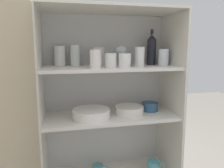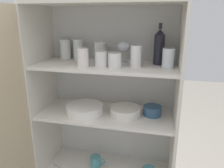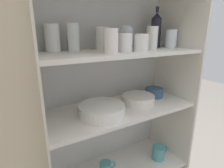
{
  "view_description": "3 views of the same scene",
  "coord_description": "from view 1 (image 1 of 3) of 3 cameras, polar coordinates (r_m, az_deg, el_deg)",
  "views": [
    {
      "loc": [
        -0.32,
        -1.28,
        1.26
      ],
      "look_at": [
        0.01,
        0.18,
        1.0
      ],
      "focal_mm": 35.0,
      "sensor_mm": 36.0,
      "label": 1
    },
    {
      "loc": [
        0.36,
        -1.17,
        1.42
      ],
      "look_at": [
        0.05,
        0.17,
        1.0
      ],
      "focal_mm": 35.0,
      "sensor_mm": 36.0,
      "label": 2
    },
    {
      "loc": [
        -0.54,
        -0.65,
        1.22
      ],
      "look_at": [
        -0.03,
        0.22,
        0.93
      ],
      "focal_mm": 28.0,
      "sensor_mm": 36.0,
      "label": 3
    }
  ],
  "objects": [
    {
      "name": "cupboard_side_left",
      "position": [
        1.56,
        -17.71,
        -9.95
      ],
      "size": [
        0.02,
        0.42,
        1.49
      ],
      "primitive_type": "cube",
      "color": "silver",
      "rests_on": "ground_plane"
    },
    {
      "name": "cupboard_back_panel",
      "position": [
        1.77,
        -1.83,
        -7.14
      ],
      "size": [
        0.95,
        0.02,
        1.49
      ],
      "primitive_type": "cube",
      "color": "silver",
      "rests_on": "ground_plane"
    },
    {
      "name": "mixing_bowl_large",
      "position": [
        1.59,
        4.51,
        -6.69
      ],
      "size": [
        0.21,
        0.21,
        0.06
      ],
      "color": "silver",
      "rests_on": "shelf_board_middle"
    },
    {
      "name": "cupboard_side_right",
      "position": [
        1.74,
        14.87,
        -7.76
      ],
      "size": [
        0.02,
        0.42,
        1.49
      ],
      "primitive_type": "cube",
      "color": "silver",
      "rests_on": "ground_plane"
    },
    {
      "name": "coffee_mug_primary",
      "position": [
        1.8,
        10.69,
        -20.55
      ],
      "size": [
        0.13,
        0.09,
        0.1
      ],
      "color": "teal",
      "rests_on": "shelf_board_lower"
    },
    {
      "name": "plate_stack_white",
      "position": [
        1.5,
        -5.43,
        -7.72
      ],
      "size": [
        0.26,
        0.26,
        0.06
      ],
      "color": "white",
      "rests_on": "shelf_board_middle"
    },
    {
      "name": "tumbler_glass_4",
      "position": [
        1.6,
        -13.51,
        7.14
      ],
      "size": [
        0.08,
        0.08,
        0.14
      ],
      "color": "white",
      "rests_on": "shelf_board_upper"
    },
    {
      "name": "wine_bottle",
      "position": [
        1.68,
        10.28,
        8.86
      ],
      "size": [
        0.07,
        0.07,
        0.26
      ],
      "color": "black",
      "rests_on": "shelf_board_upper"
    },
    {
      "name": "shelf_board_upper",
      "position": [
        1.51,
        -0.46,
        4.21
      ],
      "size": [
        0.92,
        0.38,
        0.02
      ],
      "primitive_type": "cube",
      "color": "silver"
    },
    {
      "name": "tumbler_glass_5",
      "position": [
        1.53,
        7.22,
        7.08
      ],
      "size": [
        0.07,
        0.07,
        0.13
      ],
      "color": "white",
      "rests_on": "shelf_board_upper"
    },
    {
      "name": "tumbler_glass_6",
      "position": [
        1.58,
        -9.62,
        7.35
      ],
      "size": [
        0.07,
        0.07,
        0.15
      ],
      "color": "white",
      "rests_on": "shelf_board_upper"
    },
    {
      "name": "cupboard_door",
      "position": [
        1.16,
        -22.51,
        -17.13
      ],
      "size": [
        0.11,
        0.47,
        1.49
      ],
      "color": "tan",
      "rests_on": "ground_plane"
    },
    {
      "name": "shelf_board_middle",
      "position": [
        1.58,
        -0.45,
        -8.39
      ],
      "size": [
        0.92,
        0.38,
        0.02
      ],
      "primitive_type": "cube",
      "color": "silver"
    },
    {
      "name": "tumbler_glass_3",
      "position": [
        1.58,
        -3.45,
        7.18
      ],
      "size": [
        0.08,
        0.08,
        0.13
      ],
      "color": "white",
      "rests_on": "shelf_board_upper"
    },
    {
      "name": "tumbler_glass_1",
      "position": [
        1.38,
        -4.37,
        6.53
      ],
      "size": [
        0.07,
        0.07,
        0.12
      ],
      "color": "silver",
      "rests_on": "shelf_board_upper"
    },
    {
      "name": "cupboard_top_panel",
      "position": [
        1.52,
        -0.48,
        18.89
      ],
      "size": [
        0.95,
        0.42,
        0.02
      ],
      "primitive_type": "cube",
      "color": "silver",
      "rests_on": "cupboard_side_left"
    },
    {
      "name": "tumbler_glass_0",
      "position": [
        1.44,
        -0.41,
        6.25
      ],
      "size": [
        0.08,
        0.08,
        0.09
      ],
      "color": "white",
      "rests_on": "shelf_board_upper"
    },
    {
      "name": "serving_bowl_small",
      "position": [
        1.69,
        9.83,
        -5.7
      ],
      "size": [
        0.12,
        0.12,
        0.06
      ],
      "color": "#33567A",
      "rests_on": "shelf_board_middle"
    },
    {
      "name": "wine_glass_0",
      "position": [
        1.61,
        2.44,
        8.58
      ],
      "size": [
        0.08,
        0.08,
        0.14
      ],
      "color": "white",
      "rests_on": "shelf_board_upper"
    },
    {
      "name": "tumbler_glass_7",
      "position": [
        1.44,
        3.32,
        6.18
      ],
      "size": [
        0.08,
        0.08,
        0.09
      ],
      "color": "white",
      "rests_on": "shelf_board_upper"
    },
    {
      "name": "tumbler_glass_2",
      "position": [
        1.63,
        13.28,
        6.79
      ],
      "size": [
        0.07,
        0.07,
        0.12
      ],
      "color": "white",
      "rests_on": "shelf_board_upper"
    }
  ]
}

